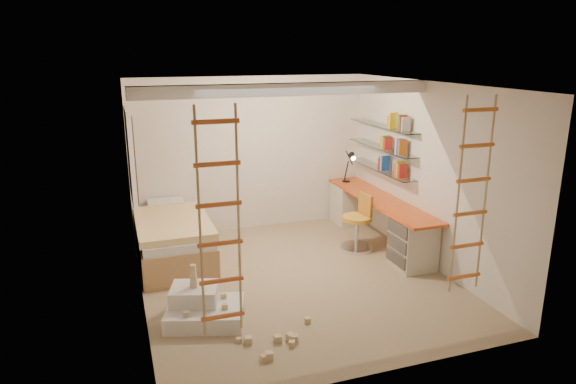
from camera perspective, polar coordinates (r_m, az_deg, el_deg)
name	(u,v)px	position (r m, az deg, el deg)	size (l,w,h in m)	color
floor	(295,279)	(7.09, 0.80, -9.61)	(4.50, 4.50, 0.00)	#9B8664
ceiling_beam	(288,89)	(6.72, 0.00, 11.33)	(4.00, 0.18, 0.16)	white
window_frame	(130,156)	(7.68, -17.10, 3.87)	(0.06, 1.15, 1.35)	white
window_blind	(133,156)	(7.68, -16.80, 3.90)	(0.02, 1.00, 1.20)	#4C2D1E
rope_ladder_left	(219,224)	(4.62, -7.62, -3.57)	(0.41, 0.04, 2.13)	#D25523
rope_ladder_right	(472,197)	(5.75, 19.75, -0.51)	(0.41, 0.04, 2.13)	orange
waste_bin	(419,257)	(7.51, 14.34, -7.03)	(0.31, 0.31, 0.38)	white
desk	(378,219)	(8.34, 9.97, -2.93)	(0.56, 2.80, 0.75)	#DC5319
shelves	(382,148)	(8.37, 10.36, 4.88)	(0.25, 1.80, 0.71)	white
bed	(173,238)	(7.77, -12.68, -5.05)	(1.02, 2.00, 0.69)	#AD7F51
task_lamp	(351,162)	(8.95, 6.98, 3.33)	(0.14, 0.36, 0.57)	black
swivel_chair	(358,229)	(8.03, 7.77, -4.15)	(0.57, 0.57, 0.88)	gold
play_platform	(202,308)	(6.12, -9.51, -12.58)	(1.02, 0.89, 0.38)	silver
toy_blocks	(245,319)	(5.78, -4.77, -13.88)	(1.40, 1.19, 0.65)	#CCB284
books	(382,143)	(8.35, 10.39, 5.41)	(0.14, 0.64, 0.92)	red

